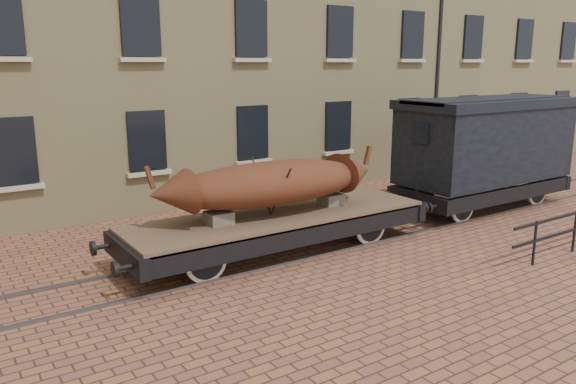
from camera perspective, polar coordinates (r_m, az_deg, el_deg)
ground at (r=13.95m, az=3.35°, el=-5.26°), size 90.00×90.00×0.00m
rail_track at (r=13.94m, az=3.35°, el=-5.15°), size 30.00×1.52×0.06m
flatcar_wagon at (r=13.04m, az=-0.95°, el=-3.01°), size 8.17×2.22×1.23m
iron_boat at (r=12.70m, az=-1.77°, el=0.92°), size 5.72×1.85×1.40m
goods_van at (r=17.84m, az=19.49°, el=4.99°), size 6.51×2.37×3.37m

